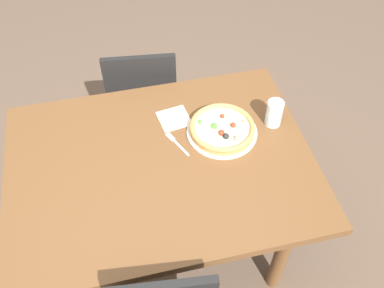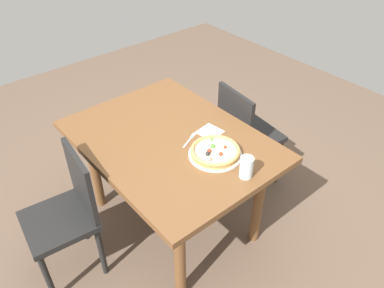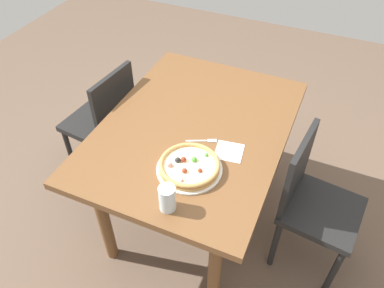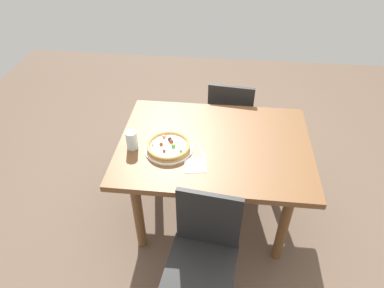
{
  "view_description": "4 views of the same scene",
  "coord_description": "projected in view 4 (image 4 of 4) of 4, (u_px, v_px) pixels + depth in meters",
  "views": [
    {
      "loc": [
        -0.13,
        -1.16,
        2.25
      ],
      "look_at": [
        0.15,
        0.05,
        0.79
      ],
      "focal_mm": 40.33,
      "sensor_mm": 36.0,
      "label": 1
    },
    {
      "loc": [
        1.57,
        -1.14,
        2.21
      ],
      "look_at": [
        0.15,
        0.05,
        0.79
      ],
      "focal_mm": 35.32,
      "sensor_mm": 36.0,
      "label": 2
    },
    {
      "loc": [
        1.45,
        0.62,
        2.14
      ],
      "look_at": [
        0.15,
        0.05,
        0.79
      ],
      "focal_mm": 35.35,
      "sensor_mm": 36.0,
      "label": 3
    },
    {
      "loc": [
        -0.04,
        1.87,
        2.27
      ],
      "look_at": [
        0.15,
        0.05,
        0.79
      ],
      "focal_mm": 32.19,
      "sensor_mm": 36.0,
      "label": 4
    }
  ],
  "objects": [
    {
      "name": "pizza",
      "position": [
        168.0,
        146.0,
        2.32
      ],
      "size": [
        0.3,
        0.3,
        0.05
      ],
      "color": "tan",
      "rests_on": "plate"
    },
    {
      "name": "chair_far",
      "position": [
        203.0,
        255.0,
        2.02
      ],
      "size": [
        0.45,
        0.45,
        0.89
      ],
      "rotation": [
        0.0,
        0.0,
        -0.12
      ],
      "color": "black",
      "rests_on": "ground"
    },
    {
      "name": "drinking_glass",
      "position": [
        132.0,
        140.0,
        2.31
      ],
      "size": [
        0.08,
        0.08,
        0.13
      ],
      "primitive_type": "cylinder",
      "color": "silver",
      "rests_on": "dining_table"
    },
    {
      "name": "ground_plane",
      "position": [
        211.0,
        215.0,
        2.88
      ],
      "size": [
        6.0,
        6.0,
        0.0
      ],
      "primitive_type": "plane",
      "color": "brown"
    },
    {
      "name": "fork",
      "position": [
        201.0,
        151.0,
        2.32
      ],
      "size": [
        0.08,
        0.16,
        0.0
      ],
      "rotation": [
        0.0,
        0.0,
        2.0
      ],
      "color": "silver",
      "rests_on": "dining_table"
    },
    {
      "name": "plate",
      "position": [
        169.0,
        149.0,
        2.33
      ],
      "size": [
        0.32,
        0.32,
        0.01
      ],
      "primitive_type": "cylinder",
      "color": "silver",
      "rests_on": "dining_table"
    },
    {
      "name": "chair_near",
      "position": [
        230.0,
        119.0,
        3.1
      ],
      "size": [
        0.44,
        0.44,
        0.89
      ],
      "rotation": [
        0.0,
        0.0,
        3.03
      ],
      "color": "black",
      "rests_on": "ground"
    },
    {
      "name": "napkin",
      "position": [
        195.0,
        165.0,
        2.21
      ],
      "size": [
        0.16,
        0.16,
        0.0
      ],
      "primitive_type": "cube",
      "rotation": [
        0.0,
        0.0,
        0.14
      ],
      "color": "white",
      "rests_on": "dining_table"
    },
    {
      "name": "dining_table",
      "position": [
        214.0,
        154.0,
        2.45
      ],
      "size": [
        1.33,
        0.99,
        0.77
      ],
      "color": "brown",
      "rests_on": "ground"
    }
  ]
}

